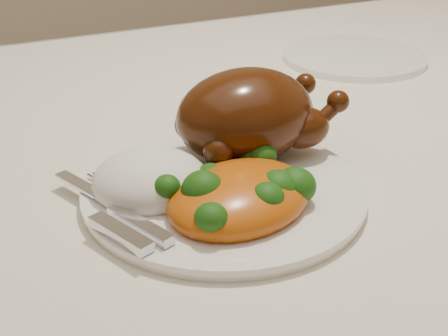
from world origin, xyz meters
name	(u,v)px	position (x,y,z in m)	size (l,w,h in m)	color
dining_table	(285,195)	(0.00, 0.00, 0.67)	(1.60, 0.90, 0.76)	brown
tablecloth	(287,145)	(0.00, 0.00, 0.74)	(1.73, 1.03, 0.18)	#F0E7CF
dinner_plate	(224,191)	(-0.15, -0.13, 0.77)	(0.28, 0.28, 0.01)	white
side_plate	(354,57)	(0.23, 0.18, 0.77)	(0.23, 0.23, 0.01)	white
roast_chicken	(250,115)	(-0.10, -0.07, 0.83)	(0.19, 0.12, 0.10)	#3F1A06
rice_mound	(151,181)	(-0.22, -0.11, 0.79)	(0.14, 0.14, 0.06)	white
mac_and_cheese	(243,192)	(-0.15, -0.17, 0.79)	(0.17, 0.15, 0.06)	#B9550B
cutlery	(121,216)	(-0.26, -0.14, 0.79)	(0.07, 0.17, 0.01)	silver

